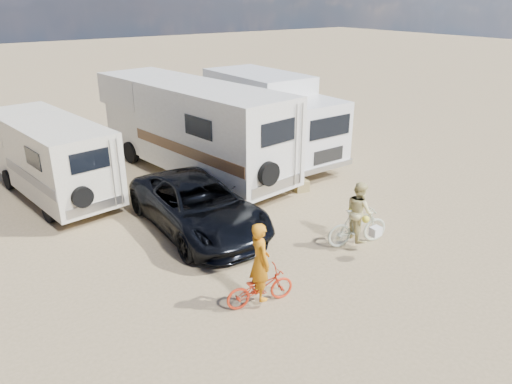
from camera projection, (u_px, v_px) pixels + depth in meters
ground at (305, 240)px, 13.63m from camera, size 140.00×140.00×0.00m
rv_main at (192, 129)px, 18.18m from camera, size 3.81×9.40×3.45m
rv_left at (52, 160)px, 16.07m from camera, size 2.95×6.37×2.67m
box_truck at (272, 119)px, 19.66m from camera, size 2.60×6.72×3.48m
dark_suv at (198, 205)px, 14.00m from camera, size 2.69×5.51×1.51m
bike_man at (260, 287)px, 10.68m from camera, size 1.67×0.86×0.84m
bike_woman at (358, 227)px, 13.21m from camera, size 1.87×0.98×1.08m
rider_man at (260, 268)px, 10.50m from camera, size 0.56×0.74×1.82m
rider_woman at (358, 217)px, 13.10m from camera, size 0.82×0.95×1.66m
bike_parked at (299, 155)px, 19.34m from camera, size 1.91×0.87×0.97m
cooler at (168, 204)px, 15.48m from camera, size 0.59×0.49×0.40m
crate at (300, 185)px, 17.00m from camera, size 0.57×0.57×0.40m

